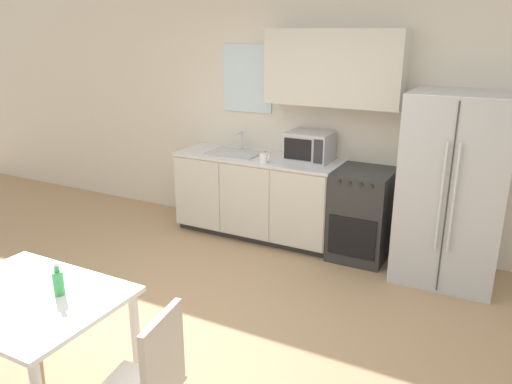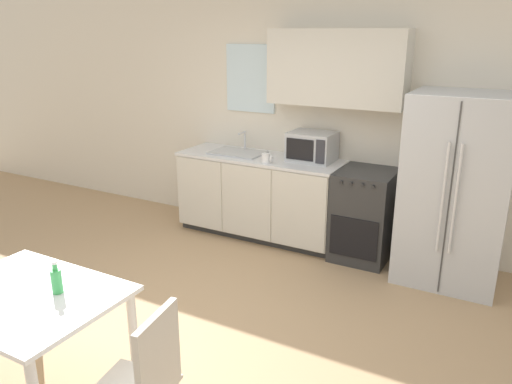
% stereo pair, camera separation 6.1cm
% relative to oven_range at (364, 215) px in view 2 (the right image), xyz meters
% --- Properties ---
extents(ground_plane, '(12.00, 12.00, 0.00)m').
position_rel_oven_range_xyz_m(ground_plane, '(-0.72, -2.07, -0.46)').
color(ground_plane, tan).
extents(wall_back, '(12.00, 0.38, 2.70)m').
position_rel_oven_range_xyz_m(wall_back, '(-0.68, 0.32, 0.97)').
color(wall_back, beige).
rests_on(wall_back, ground_plane).
extents(kitchen_counter, '(1.86, 0.65, 0.93)m').
position_rel_oven_range_xyz_m(kitchen_counter, '(-1.20, 0.00, 0.01)').
color(kitchen_counter, '#333333').
rests_on(kitchen_counter, ground_plane).
extents(oven_range, '(0.56, 0.65, 0.92)m').
position_rel_oven_range_xyz_m(oven_range, '(0.00, 0.00, 0.00)').
color(oven_range, '#2D2D2D').
rests_on(oven_range, ground_plane).
extents(refrigerator, '(0.89, 0.81, 1.74)m').
position_rel_oven_range_xyz_m(refrigerator, '(0.84, -0.06, 0.41)').
color(refrigerator, silver).
rests_on(refrigerator, ground_plane).
extents(kitchen_sink, '(0.59, 0.41, 0.23)m').
position_rel_oven_range_xyz_m(kitchen_sink, '(-1.49, 0.01, 0.48)').
color(kitchen_sink, '#B7BABC').
rests_on(kitchen_sink, kitchen_counter).
extents(microwave, '(0.47, 0.39, 0.31)m').
position_rel_oven_range_xyz_m(microwave, '(-0.64, 0.10, 0.62)').
color(microwave, '#B7BABC').
rests_on(microwave, kitchen_counter).
extents(coffee_mug, '(0.12, 0.09, 0.10)m').
position_rel_oven_range_xyz_m(coffee_mug, '(-1.01, -0.22, 0.52)').
color(coffee_mug, white).
rests_on(coffee_mug, kitchen_counter).
extents(dining_table, '(1.09, 0.83, 0.77)m').
position_rel_oven_range_xyz_m(dining_table, '(-1.13, -3.06, 0.20)').
color(dining_table, white).
rests_on(dining_table, ground_plane).
extents(dining_chair_side, '(0.45, 0.45, 0.93)m').
position_rel_oven_range_xyz_m(dining_chair_side, '(-0.21, -3.09, 0.08)').
color(dining_chair_side, beige).
rests_on(dining_chair_side, ground_plane).
extents(drink_bottle, '(0.06, 0.06, 0.20)m').
position_rel_oven_range_xyz_m(drink_bottle, '(-0.97, -2.96, 0.39)').
color(drink_bottle, '#3FB259').
rests_on(drink_bottle, dining_table).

